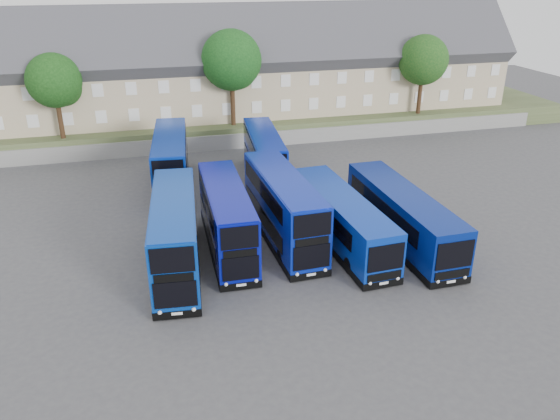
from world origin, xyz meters
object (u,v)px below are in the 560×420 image
at_px(coach_east_a, 342,221).
at_px(dd_front_mid, 227,220).
at_px(dd_front_left, 175,236).
at_px(tree_west, 56,82).
at_px(tree_far, 441,47).
at_px(tree_mid, 233,62).
at_px(tree_east, 424,62).

bearing_deg(coach_east_a, dd_front_mid, 168.41).
bearing_deg(dd_front_left, coach_east_a, 8.09).
distance_m(dd_front_mid, tree_west, 24.87).
relative_size(dd_front_mid, tree_far, 1.20).
bearing_deg(dd_front_left, tree_far, 47.07).
relative_size(coach_east_a, tree_west, 1.56).
distance_m(dd_front_left, tree_mid, 25.61).
height_order(coach_east_a, tree_east, tree_east).
relative_size(dd_front_left, tree_mid, 1.20).
xyz_separation_m(tree_west, tree_mid, (16.00, 0.50, 1.02)).
height_order(dd_front_left, coach_east_a, dd_front_left).
xyz_separation_m(tree_west, tree_east, (36.00, 0.00, 0.34)).
distance_m(dd_front_mid, coach_east_a, 7.36).
bearing_deg(tree_east, tree_mid, 178.57).
bearing_deg(tree_west, tree_east, 0.00).
relative_size(dd_front_left, tree_east, 1.36).
distance_m(tree_west, tree_mid, 16.04).
bearing_deg(tree_far, tree_east, -130.60).
bearing_deg(tree_mid, tree_far, 14.04).
xyz_separation_m(dd_front_mid, tree_far, (30.60, 28.52, 5.71)).
bearing_deg(coach_east_a, tree_west, 126.63).
bearing_deg(tree_west, tree_mid, 1.79).
xyz_separation_m(dd_front_left, dd_front_mid, (3.30, 1.60, -0.10)).
height_order(tree_west, tree_mid, tree_mid).
height_order(coach_east_a, tree_far, tree_far).
distance_m(tree_west, tree_far, 42.58).
relative_size(coach_east_a, tree_far, 1.38).
bearing_deg(dd_front_mid, tree_far, 44.56).
distance_m(tree_mid, tree_far, 26.80).
height_order(tree_mid, tree_far, tree_mid).
bearing_deg(dd_front_left, tree_east, 45.10).
distance_m(tree_mid, tree_east, 20.02).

